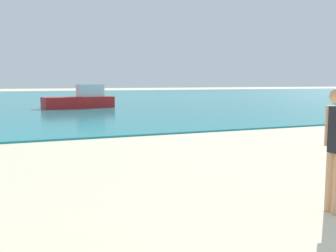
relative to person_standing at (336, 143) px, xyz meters
name	(u,v)px	position (x,y,z in m)	size (l,w,h in m)	color
water	(43,98)	(-1.24, 37.72, -0.92)	(160.00, 60.00, 0.06)	teal
person_standing	(336,143)	(0.00, 0.00, 0.00)	(0.22, 0.38, 1.66)	tan
boat_near	(81,100)	(0.02, 20.84, -0.37)	(4.59, 2.07, 1.51)	red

